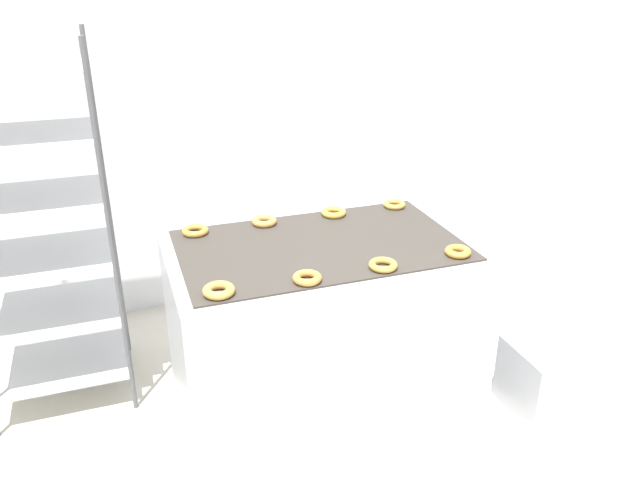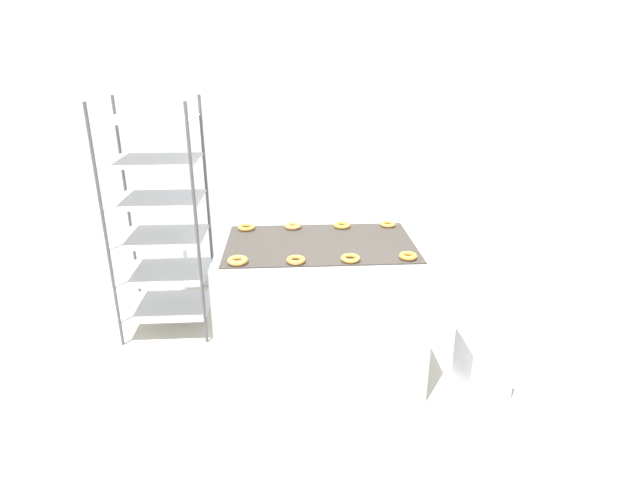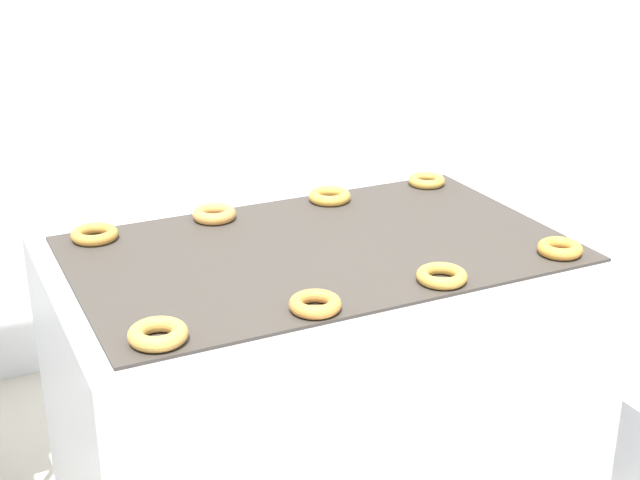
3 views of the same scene
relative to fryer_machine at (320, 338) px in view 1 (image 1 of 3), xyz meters
The scene contains 12 objects.
wall_back 1.71m from the fryer_machine, 90.01° to the left, with size 8.00×0.05×2.80m.
fryer_machine is the anchor object (origin of this frame).
baking_rack_cart 1.45m from the fryer_machine, 150.37° to the left, with size 0.67×0.58×1.84m.
glaze_bin 1.15m from the fryer_machine, 14.49° to the right, with size 0.29×0.35×0.37m.
donut_near_left 0.78m from the fryer_machine, 148.82° to the right, with size 0.12×0.12×0.03m, color gold.
donut_near_midleft 0.62m from the fryer_machine, 117.32° to the right, with size 0.11×0.11×0.03m, color #C7833A.
donut_near_midright 0.61m from the fryer_machine, 62.13° to the right, with size 0.12×0.12×0.03m, color gold.
donut_near_right 0.78m from the fryer_machine, 29.92° to the right, with size 0.11×0.11×0.03m, color gold.
donut_far_left 0.77m from the fryer_machine, 149.26° to the left, with size 0.12×0.12×0.03m, color #BB8537.
donut_far_midleft 0.61m from the fryer_machine, 119.78° to the left, with size 0.12×0.12×0.03m, color #CF8E45.
donut_far_midright 0.61m from the fryer_machine, 59.93° to the left, with size 0.12×0.12×0.03m, color gold.
donut_far_right 0.78m from the fryer_machine, 31.39° to the left, with size 0.11×0.11×0.03m, color gold.
Camera 1 is at (-0.83, -1.70, 2.11)m, focal length 35.00 mm.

